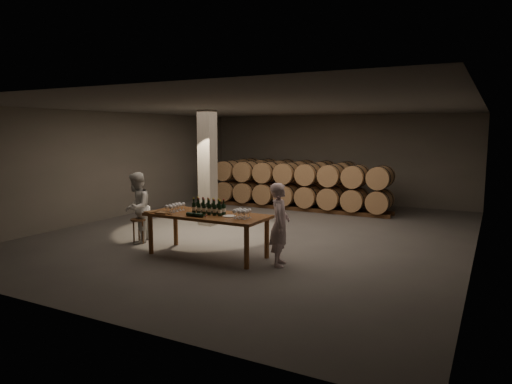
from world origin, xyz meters
The scene contains 15 objects.
room centered at (-1.80, 0.20, 1.60)m, with size 12.00×12.00×12.00m.
tasting_table centered at (0.00, -2.50, 0.80)m, with size 2.60×1.10×0.90m.
barrel_stack_back centered at (-1.35, 5.20, 0.83)m, with size 4.70×0.95×1.57m.
barrel_stack_front centered at (-0.57, 3.80, 0.83)m, with size 6.26×0.95×1.57m.
bottle_cluster centered at (0.03, -2.50, 1.02)m, with size 0.73×0.23×0.33m.
lying_bottles centered at (-0.04, -2.88, 0.94)m, with size 0.48×0.08×0.08m.
glass_cluster_left centered at (-0.79, -2.57, 1.02)m, with size 0.19×0.52×0.17m.
glass_cluster_right centered at (0.87, -2.55, 1.03)m, with size 0.31×0.31×0.18m.
plate centered at (0.56, -2.54, 0.91)m, with size 0.27×0.27×0.02m, color white.
notebook_near centered at (-0.85, -2.90, 0.92)m, with size 0.27×0.22×0.03m, color brown.
notebook_corner centered at (-1.18, -2.89, 0.91)m, with size 0.20×0.25×0.02m, color brown.
pen centered at (-0.64, -2.94, 0.91)m, with size 0.01×0.01×0.15m, color black.
stool centered at (-2.05, -2.36, 0.48)m, with size 0.35×0.35×0.58m.
person_man centered at (1.64, -2.42, 0.82)m, with size 0.60×0.39×1.63m, color beige.
person_woman centered at (-2.12, -2.30, 0.83)m, with size 0.81×0.63×1.67m, color white.
Camera 1 is at (5.31, -10.33, 2.62)m, focal length 32.00 mm.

